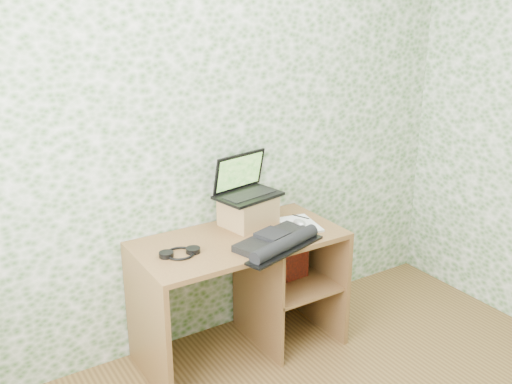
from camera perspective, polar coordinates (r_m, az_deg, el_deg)
wall_back at (r=3.35m, az=-4.47°, el=5.90°), size 3.50×0.00×3.50m
desk at (r=3.44m, az=-0.75°, el=-8.25°), size 1.20×0.60×0.75m
riser at (r=3.42m, az=-0.78°, el=-1.89°), size 0.34×0.30×0.18m
laptop at (r=3.40m, az=-1.14°, el=0.62°), size 0.41×0.33×0.25m
keyboard at (r=3.15m, az=2.20°, el=-4.99°), size 0.55×0.41×0.08m
headphones at (r=3.08m, az=-7.62°, el=-6.06°), size 0.22×0.19×0.03m
notepad at (r=3.44m, az=4.37°, el=-3.27°), size 0.24×0.31×0.01m
mouse at (r=3.39m, az=4.36°, el=-3.23°), size 0.08×0.10×0.03m
pen at (r=3.53m, az=4.50°, el=-2.48°), size 0.05×0.11×0.01m
red_box at (r=3.54m, az=3.41°, el=-6.60°), size 0.24×0.08×0.28m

